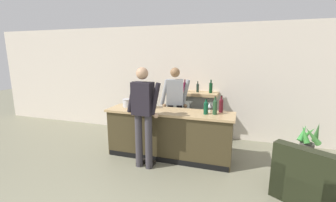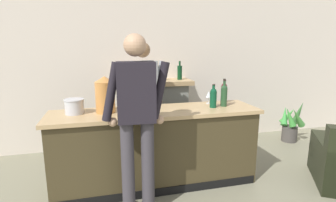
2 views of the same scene
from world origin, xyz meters
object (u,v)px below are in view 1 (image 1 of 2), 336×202
object	(u,v)px
armchair_black	(311,181)
wine_glass_front_right	(147,106)
fireplace_stone	(191,114)
ice_bucket_steel	(128,103)
person_customer	(143,113)
potted_plant_corner	(308,140)
copper_dispenser	(142,98)
wine_bottle_merlot_tall	(206,107)
wine_glass_front_left	(210,105)
wine_bottle_port_short	(221,105)
person_bartender	(175,103)
wine_bottle_rose_blush	(215,106)

from	to	relation	value
armchair_black	wine_glass_front_right	distance (m)	2.87
wine_glass_front_right	fireplace_stone	bearing A→B (deg)	67.65
ice_bucket_steel	wine_glass_front_right	world-z (taller)	ice_bucket_steel
person_customer	ice_bucket_steel	distance (m)	0.88
potted_plant_corner	person_customer	size ratio (longest dim) A/B	0.42
person_customer	copper_dispenser	distance (m)	0.67
wine_bottle_merlot_tall	wine_glass_front_left	bearing A→B (deg)	80.93
armchair_black	wine_bottle_port_short	distance (m)	1.82
person_customer	armchair_black	bearing A→B (deg)	-3.10
person_bartender	fireplace_stone	bearing A→B (deg)	67.46
potted_plant_corner	wine_bottle_rose_blush	distance (m)	2.14
armchair_black	copper_dispenser	world-z (taller)	copper_dispenser
wine_glass_front_right	wine_glass_front_left	distance (m)	1.21
person_bartender	wine_bottle_rose_blush	size ratio (longest dim) A/B	5.24
fireplace_stone	potted_plant_corner	size ratio (longest dim) A/B	1.92
wine_bottle_rose_blush	armchair_black	bearing A→B (deg)	-25.36
copper_dispenser	wine_bottle_merlot_tall	world-z (taller)	copper_dispenser
person_customer	wine_glass_front_right	size ratio (longest dim) A/B	11.95
armchair_black	wine_bottle_port_short	xyz separation A→B (m)	(-1.36, 0.88, 0.83)
person_bartender	wine_glass_front_left	bearing A→B (deg)	-26.63
armchair_black	copper_dispenser	xyz separation A→B (m)	(-2.92, 0.73, 0.90)
person_bartender	ice_bucket_steel	distance (m)	1.03
fireplace_stone	wine_bottle_merlot_tall	distance (m)	1.43
person_customer	person_bartender	size ratio (longest dim) A/B	1.04
copper_dispenser	wine_glass_front_left	world-z (taller)	copper_dispenser
wine_bottle_port_short	wine_glass_front_right	size ratio (longest dim) A/B	2.12
ice_bucket_steel	wine_bottle_merlot_tall	world-z (taller)	wine_bottle_merlot_tall
person_bartender	wine_glass_front_left	size ratio (longest dim) A/B	10.57
wine_bottle_port_short	fireplace_stone	bearing A→B (deg)	127.90
person_customer	wine_bottle_port_short	world-z (taller)	person_customer
copper_dispenser	potted_plant_corner	bearing A→B (deg)	14.30
armchair_black	potted_plant_corner	size ratio (longest dim) A/B	1.55
person_customer	person_bartender	bearing A→B (deg)	77.72
potted_plant_corner	wine_bottle_rose_blush	bearing A→B (deg)	-154.01
person_customer	wine_bottle_rose_blush	xyz separation A→B (m)	(1.19, 0.55, 0.09)
person_bartender	ice_bucket_steel	world-z (taller)	person_bartender
copper_dispenser	wine_glass_front_right	size ratio (longest dim) A/B	2.75
person_bartender	copper_dispenser	size ratio (longest dim) A/B	4.20
wine_bottle_rose_blush	wine_bottle_merlot_tall	bearing A→B (deg)	-168.63
person_customer	copper_dispenser	size ratio (longest dim) A/B	4.34
fireplace_stone	wine_bottle_rose_blush	distance (m)	1.47
potted_plant_corner	wine_bottle_port_short	xyz separation A→B (m)	(-1.70, -0.68, 0.77)
copper_dispenser	wine_glass_front_right	xyz separation A→B (m)	(0.20, -0.24, -0.10)
copper_dispenser	wine_bottle_port_short	bearing A→B (deg)	5.42
copper_dispenser	wine_bottle_merlot_tall	bearing A→B (deg)	-3.30
copper_dispenser	wine_bottle_rose_blush	bearing A→B (deg)	-1.68
fireplace_stone	wine_bottle_port_short	distance (m)	1.37
copper_dispenser	wine_glass_front_right	bearing A→B (deg)	-50.32
ice_bucket_steel	potted_plant_corner	bearing A→B (deg)	12.59
fireplace_stone	armchair_black	world-z (taller)	fireplace_stone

